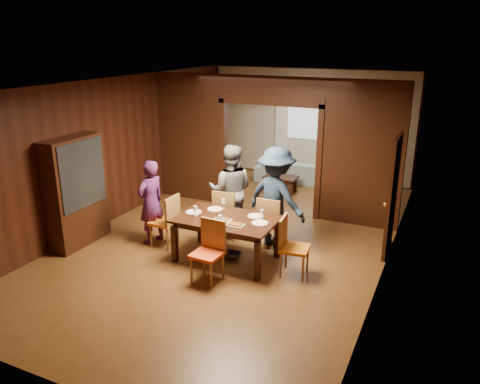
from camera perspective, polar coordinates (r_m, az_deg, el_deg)
The scene contains 32 objects.
floor at distance 9.06m, azimuth -0.22°, elevation -5.39°, with size 9.00×9.00×0.00m, color #523317.
ceiling at distance 8.32m, azimuth -0.25°, elevation 13.20°, with size 5.50×9.00×0.02m, color silver.
room_walls at distance 10.25m, azimuth 4.27°, elevation 6.26°, with size 5.52×9.01×2.90m.
person_purple at distance 8.70m, azimuth -10.80°, elevation -1.21°, with size 0.57×0.37×1.57m, color #431A4E.
person_grey at distance 8.84m, azimuth -1.14°, elevation 0.18°, with size 0.86×0.67×1.78m, color #595B61.
person_navy at distance 8.39m, azimuth 4.44°, elevation -0.68°, with size 1.19×0.68×1.84m, color #1A2941.
sofa at distance 12.42m, azimuth 6.43°, elevation 2.54°, with size 1.93×0.75×0.56m, color #93B5C1.
serving_bowl at distance 7.90m, azimuth -0.98°, elevation -2.79°, with size 0.32×0.32×0.08m, color black.
dining_table at distance 8.01m, azimuth -1.65°, elevation -5.73°, with size 1.68×1.05×0.76m, color black.
coffee_table at distance 11.57m, azimuth 4.98°, elevation 0.97°, with size 0.80×0.50×0.40m, color black.
chair_left at distance 8.62m, azimuth -9.25°, elevation -3.42°, with size 0.44×0.44×0.97m, color orange, non-canonical shape.
chair_right at distance 7.53m, azimuth 6.71°, elevation -6.63°, with size 0.44×0.44×0.97m, color orange, non-canonical shape.
chair_far_l at distance 8.84m, azimuth -1.52°, elevation -2.62°, with size 0.44×0.44×0.97m, color #CE4A13, non-canonical shape.
chair_far_r at distance 8.47m, azimuth 3.89°, elevation -3.61°, with size 0.44×0.44×0.97m, color red, non-canonical shape.
chair_near at distance 7.31m, azimuth -4.05°, elevation -7.36°, with size 0.44×0.44×0.97m, color #E64315, non-canonical shape.
hutch at distance 8.93m, azimuth -19.38°, elevation 0.02°, with size 0.40×1.20×2.00m, color black.
door_right at distance 8.46m, azimuth 18.08°, elevation -0.48°, with size 0.06×0.90×2.10m, color black.
window_far at distance 12.60m, azimuth 8.48°, elevation 9.30°, with size 1.20×0.03×1.30m, color silver.
curtain_left at distance 12.87m, azimuth 5.11°, elevation 7.58°, with size 0.35×0.06×2.40m, color white.
curtain_right at distance 12.45m, azimuth 11.65°, elevation 6.91°, with size 0.35×0.06×2.40m, color white.
plate_left at distance 8.16m, azimuth -5.68°, elevation -2.43°, with size 0.27×0.27×0.01m, color silver.
plate_far_l at distance 8.27m, azimuth -3.07°, elevation -2.07°, with size 0.27×0.27×0.01m, color silver.
plate_far_r at distance 7.94m, azimuth 1.89°, elevation -2.95°, with size 0.27×0.27×0.01m, color silver.
plate_right at distance 7.66m, azimuth 2.45°, elevation -3.78°, with size 0.27×0.27×0.01m, color white.
plate_near at distance 7.61m, azimuth -2.84°, elevation -3.94°, with size 0.27×0.27×0.01m, color silver.
platter_a at distance 7.77m, azimuth -2.20°, elevation -3.35°, with size 0.30×0.20×0.04m, color gray.
platter_b at distance 7.56m, azimuth -0.60°, elevation -3.97°, with size 0.30×0.20×0.04m, color gray.
wineglass_left at distance 7.96m, azimuth -5.47°, elevation -2.33°, with size 0.08×0.08×0.18m, color silver, non-canonical shape.
wineglass_far at distance 8.28m, azimuth -2.02°, elevation -1.42°, with size 0.08×0.08×0.18m, color silver, non-canonical shape.
wineglass_right at distance 7.77m, azimuth 2.69°, elevation -2.80°, with size 0.08×0.08×0.18m, color silver, non-canonical shape.
tumbler at distance 7.63m, azimuth -2.47°, elevation -3.34°, with size 0.07×0.07×0.14m, color white.
condiment_jar at distance 7.84m, azimuth -2.62°, elevation -2.85°, with size 0.08×0.08×0.11m, color #451F10, non-canonical shape.
Camera 1 is at (3.52, -7.50, 3.66)m, focal length 35.00 mm.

